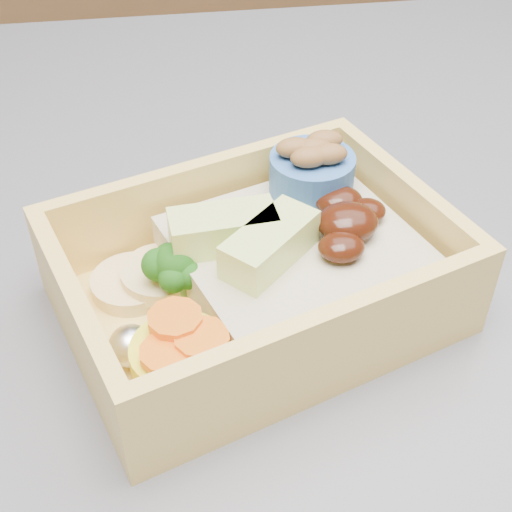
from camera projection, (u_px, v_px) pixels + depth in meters
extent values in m
cube|color=brown|center=(265.00, 57.00, 1.73)|extent=(3.20, 0.60, 0.90)
cube|color=#EFC763|center=(256.00, 303.00, 0.41)|extent=(0.24, 0.21, 0.01)
cube|color=#EFC763|center=(202.00, 197.00, 0.43)|extent=(0.20, 0.08, 0.05)
cube|color=#EFC763|center=(324.00, 349.00, 0.34)|extent=(0.20, 0.08, 0.05)
cube|color=#EFC763|center=(403.00, 213.00, 0.42)|extent=(0.05, 0.13, 0.05)
cube|color=#EFC763|center=(80.00, 326.00, 0.35)|extent=(0.05, 0.13, 0.05)
cube|color=tan|center=(295.00, 262.00, 0.40)|extent=(0.16, 0.15, 0.03)
ellipsoid|color=black|center=(347.00, 222.00, 0.39)|extent=(0.04, 0.04, 0.02)
ellipsoid|color=black|center=(339.00, 201.00, 0.41)|extent=(0.03, 0.03, 0.02)
ellipsoid|color=black|center=(341.00, 247.00, 0.38)|extent=(0.03, 0.03, 0.01)
ellipsoid|color=black|center=(366.00, 211.00, 0.40)|extent=(0.03, 0.03, 0.01)
cube|color=#D6F17E|center=(270.00, 244.00, 0.37)|extent=(0.06, 0.06, 0.02)
cube|color=#D6F17E|center=(223.00, 229.00, 0.38)|extent=(0.06, 0.03, 0.02)
cylinder|color=#609550|center=(178.00, 291.00, 0.39)|extent=(0.01, 0.01, 0.02)
sphere|color=#1C5814|center=(176.00, 263.00, 0.38)|extent=(0.02, 0.02, 0.02)
sphere|color=#1C5814|center=(188.00, 256.00, 0.39)|extent=(0.02, 0.02, 0.02)
sphere|color=#1C5814|center=(158.00, 265.00, 0.38)|extent=(0.02, 0.02, 0.02)
sphere|color=#1C5814|center=(188.00, 275.00, 0.38)|extent=(0.02, 0.02, 0.02)
sphere|color=#1C5814|center=(173.00, 278.00, 0.38)|extent=(0.02, 0.02, 0.02)
sphere|color=#1C5814|center=(169.00, 257.00, 0.39)|extent=(0.02, 0.02, 0.02)
cylinder|color=yellow|center=(182.00, 363.00, 0.35)|extent=(0.05, 0.05, 0.02)
cylinder|color=orange|center=(177.00, 339.00, 0.35)|extent=(0.03, 0.03, 0.00)
cylinder|color=orange|center=(168.00, 353.00, 0.34)|extent=(0.03, 0.03, 0.00)
cylinder|color=orange|center=(202.00, 339.00, 0.34)|extent=(0.03, 0.03, 0.00)
cylinder|color=orange|center=(175.00, 319.00, 0.35)|extent=(0.03, 0.03, 0.00)
cylinder|color=tan|center=(132.00, 284.00, 0.41)|extent=(0.05, 0.05, 0.01)
cylinder|color=tan|center=(161.00, 274.00, 0.40)|extent=(0.05, 0.05, 0.01)
ellipsoid|color=silver|center=(184.00, 247.00, 0.42)|extent=(0.02, 0.02, 0.02)
ellipsoid|color=silver|center=(131.00, 346.00, 0.36)|extent=(0.02, 0.02, 0.02)
cylinder|color=#3465B2|center=(312.00, 173.00, 0.42)|extent=(0.05, 0.05, 0.02)
ellipsoid|color=brown|center=(313.00, 148.00, 0.41)|extent=(0.03, 0.02, 0.01)
ellipsoid|color=brown|center=(324.00, 140.00, 0.42)|extent=(0.03, 0.02, 0.01)
ellipsoid|color=brown|center=(295.00, 148.00, 0.41)|extent=(0.03, 0.02, 0.01)
ellipsoid|color=brown|center=(329.00, 154.00, 0.41)|extent=(0.03, 0.02, 0.01)
ellipsoid|color=brown|center=(309.00, 157.00, 0.40)|extent=(0.03, 0.02, 0.01)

